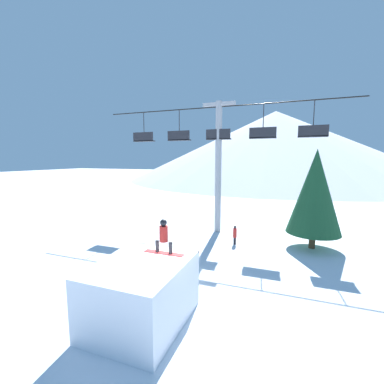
{
  "coord_description": "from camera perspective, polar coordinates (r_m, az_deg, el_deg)",
  "views": [
    {
      "loc": [
        3.91,
        -7.62,
        5.52
      ],
      "look_at": [
        -0.53,
        4.15,
        3.89
      ],
      "focal_mm": 24.0,
      "sensor_mm": 36.0,
      "label": 1
    }
  ],
  "objects": [
    {
      "name": "snow_ramp",
      "position": [
        9.43,
        -11.04,
        -21.1
      ],
      "size": [
        2.82,
        3.55,
        2.09
      ],
      "color": "white",
      "rests_on": "ground_plane"
    },
    {
      "name": "mountain_ridge",
      "position": [
        74.82,
        17.91,
        9.81
      ],
      "size": [
        77.46,
        77.46,
        18.27
      ],
      "color": "silver",
      "rests_on": "ground_plane"
    },
    {
      "name": "ground_plane",
      "position": [
        10.2,
        -6.06,
        -25.44
      ],
      "size": [
        220.0,
        220.0,
        0.0
      ],
      "primitive_type": "plane",
      "color": "white"
    },
    {
      "name": "chairlift",
      "position": [
        19.2,
        5.87,
        8.18
      ],
      "size": [
        18.44,
        0.48,
        9.64
      ],
      "color": "#9E9EA3",
      "rests_on": "ground_plane"
    },
    {
      "name": "pine_tree_near",
      "position": [
        17.24,
        25.67,
        0.07
      ],
      "size": [
        3.19,
        3.19,
        6.12
      ],
      "color": "#4C3823",
      "rests_on": "ground_plane"
    },
    {
      "name": "snowboarder",
      "position": [
        9.49,
        -6.31,
        -9.81
      ],
      "size": [
        1.54,
        0.31,
        1.28
      ],
      "color": "#B22D2D",
      "rests_on": "snow_ramp"
    },
    {
      "name": "distant_skier",
      "position": [
        17.08,
        9.5,
        -9.22
      ],
      "size": [
        0.24,
        0.24,
        1.23
      ],
      "color": "black",
      "rests_on": "ground_plane"
    }
  ]
}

